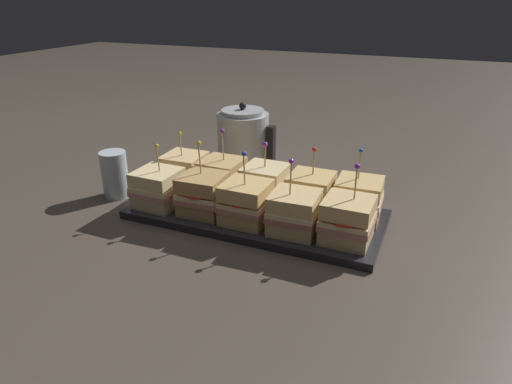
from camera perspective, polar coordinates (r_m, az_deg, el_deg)
The scene contains 14 objects.
ground_plane at distance 1.05m, azimuth 0.00°, elevation -3.24°, with size 6.00×6.00×0.00m, color #4C4238.
serving_platter at distance 1.05m, azimuth 0.00°, elevation -2.80°, with size 0.57×0.25×0.02m.
sandwich_front_far_left at distance 1.08m, azimuth -12.15°, elevation 0.49°, with size 0.10×0.10×0.15m.
sandwich_front_left at distance 1.03m, azimuth -6.62°, elevation -0.26°, with size 0.10×0.10×0.16m.
sandwich_front_center at distance 0.98m, azimuth -1.29°, elevation -1.33°, with size 0.10×0.10×0.16m.
sandwich_front_right at distance 0.94m, azimuth 4.82°, elevation -2.57°, with size 0.10×0.10×0.16m.
sandwich_front_far_right at distance 0.92m, azimuth 11.37°, elevation -3.48°, with size 0.10×0.10×0.16m.
sandwich_back_far_left at distance 1.16m, azimuth -8.91°, elevation 2.53°, with size 0.10×0.10×0.15m.
sandwich_back_left at distance 1.11m, azimuth -4.27°, elevation 1.82°, with size 0.10×0.10×0.17m.
sandwich_back_center at distance 1.07m, azimuth 1.01°, elevation 0.98°, with size 0.10×0.10×0.15m.
sandwich_back_right at distance 1.04m, azimuth 6.84°, elevation -0.04°, with size 0.10×0.10×0.15m.
sandwich_back_far_right at distance 1.02m, azimuth 12.68°, elevation -0.89°, with size 0.10×0.10×0.16m.
kettle_steel at distance 1.29m, azimuth -1.58°, elevation 6.28°, with size 0.17×0.14×0.20m.
drinking_glass at distance 1.20m, azimuth -17.24°, elevation 2.13°, with size 0.07×0.07×0.12m.
Camera 1 is at (0.36, -0.86, 0.48)m, focal length 32.00 mm.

